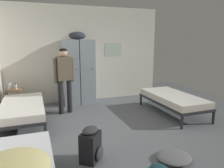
{
  "coord_description": "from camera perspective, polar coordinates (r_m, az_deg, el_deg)",
  "views": [
    {
      "loc": [
        -1.47,
        -3.77,
        1.81
      ],
      "look_at": [
        0.0,
        0.26,
        0.95
      ],
      "focal_mm": 34.48,
      "sensor_mm": 36.0,
      "label": 1
    }
  ],
  "objects": [
    {
      "name": "clothes_pile_grey",
      "position": [
        3.64,
        16.1,
        -18.1
      ],
      "size": [
        0.53,
        0.51,
        0.1
      ],
      "color": "slate",
      "rests_on": "ground_plane"
    },
    {
      "name": "backpack_black",
      "position": [
        3.4,
        -5.57,
        -15.83
      ],
      "size": [
        0.42,
        0.41,
        0.55
      ],
      "color": "black",
      "rests_on": "ground_plane"
    },
    {
      "name": "lotion_bottle",
      "position": [
        6.12,
        -24.12,
        -0.63
      ],
      "size": [
        0.06,
        0.06,
        0.17
      ],
      "color": "beige",
      "rests_on": "shelf_unit"
    },
    {
      "name": "bedding_heap",
      "position": [
        2.36,
        -24.5,
        -19.65
      ],
      "size": [
        0.67,
        0.62,
        0.29
      ],
      "color": "#D1C67F",
      "rests_on": "bed_left_front"
    },
    {
      "name": "ground_plane",
      "position": [
        4.44,
        1.2,
        -12.77
      ],
      "size": [
        8.45,
        8.45,
        0.0
      ],
      "primitive_type": "plane",
      "color": "slate"
    },
    {
      "name": "person_traveler",
      "position": [
        5.47,
        -12.57,
        2.42
      ],
      "size": [
        0.51,
        0.28,
        1.64
      ],
      "color": "black",
      "rests_on": "ground_plane"
    },
    {
      "name": "shelf_unit",
      "position": [
        6.23,
        -24.52,
        -3.33
      ],
      "size": [
        0.38,
        0.3,
        0.57
      ],
      "color": "brown",
      "rests_on": "ground_plane"
    },
    {
      "name": "water_bottle",
      "position": [
        6.19,
        -25.48,
        -0.45
      ],
      "size": [
        0.07,
        0.07,
        0.21
      ],
      "color": "white",
      "rests_on": "shelf_unit"
    },
    {
      "name": "locker_bank",
      "position": [
        6.31,
        -8.9,
        3.51
      ],
      "size": [
        0.9,
        0.55,
        2.07
      ],
      "color": "#8C99A3",
      "rests_on": "ground_plane"
    },
    {
      "name": "bed_left_rear",
      "position": [
        5.1,
        -22.65,
        -5.88
      ],
      "size": [
        0.9,
        1.9,
        0.49
      ],
      "color": "#28282D",
      "rests_on": "ground_plane"
    },
    {
      "name": "bed_right",
      "position": [
        5.65,
        15.85,
        -3.79
      ],
      "size": [
        0.9,
        1.9,
        0.49
      ],
      "color": "#28282D",
      "rests_on": "ground_plane"
    },
    {
      "name": "room_backdrop",
      "position": [
        5.06,
        -17.38,
        6.3
      ],
      "size": [
        4.76,
        5.34,
        2.83
      ],
      "color": "silver",
      "rests_on": "ground_plane"
    }
  ]
}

